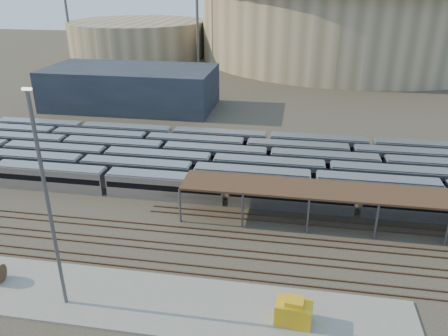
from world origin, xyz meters
name	(u,v)px	position (x,y,z in m)	size (l,w,h in m)	color
ground	(237,232)	(0.00, 0.00, 0.00)	(420.00, 420.00, 0.00)	#383026
apron	(168,304)	(-5.00, -15.00, 0.10)	(50.00, 9.00, 0.20)	gray
subway_trains	(255,165)	(0.55, 18.50, 1.80)	(128.49, 23.90, 3.60)	#ACABB0
inspection_shed	(411,198)	(22.00, 4.00, 4.98)	(60.30, 6.00, 5.30)	#545458
empty_tracks	(231,253)	(0.00, -5.00, 0.09)	(170.00, 9.62, 0.18)	#4C3323
stadium	(349,15)	(25.00, 140.00, 16.47)	(124.00, 124.00, 32.50)	#9E886B
secondary_arena	(138,38)	(-60.00, 130.00, 7.00)	(56.00, 56.00, 14.00)	#9E886B
service_building	(131,88)	(-35.00, 55.00, 5.00)	(42.00, 20.00, 10.00)	#1E232D
floodlight_0	(197,8)	(-30.00, 110.00, 20.65)	(4.00, 1.00, 38.40)	#545458
floodlight_1	(66,4)	(-85.00, 120.00, 20.65)	(4.00, 1.00, 38.40)	#545458
floodlight_3	(265,1)	(-10.00, 160.00, 20.65)	(4.00, 1.00, 38.40)	#545458
yard_light_pole	(48,206)	(-15.48, -16.63, 11.51)	(0.81, 0.36, 22.46)	#545458
yellow_equipment	(294,313)	(7.76, -15.50, 1.30)	(3.50, 2.19, 2.19)	#CB9513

